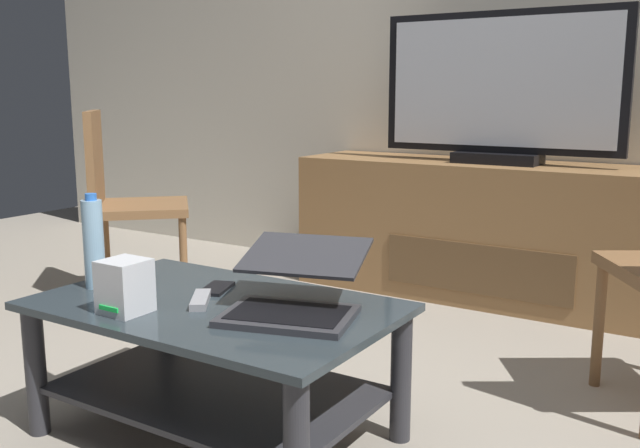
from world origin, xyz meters
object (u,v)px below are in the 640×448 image
coffee_table (216,346)px  router_box (125,286)px  cell_phone (216,288)px  media_cabinet (495,231)px  television (500,91)px  laptop (295,290)px  side_chair (123,195)px  water_bottle_near (94,243)px  tv_remote (200,300)px

coffee_table → router_box: 0.31m
cell_phone → media_cabinet: bearing=60.3°
television → router_box: 2.07m
laptop → television: bearing=90.9°
side_chair → cell_phone: bearing=-31.5°
laptop → water_bottle_near: (-0.65, -0.12, 0.08)m
laptop → side_chair: bearing=152.6°
coffee_table → television: television is taller
laptop → router_box: laptop is taller
media_cabinet → tv_remote: bearing=-97.6°
laptop → cell_phone: size_ratio=3.40×
water_bottle_near → cell_phone: water_bottle_near is taller
coffee_table → television: (0.21, 1.78, 0.72)m
coffee_table → tv_remote: bearing=-141.3°
router_box → tv_remote: (0.11, 0.17, -0.06)m
router_box → laptop: bearing=32.2°
television → cell_phone: television is taller
router_box → cell_phone: size_ratio=1.03×
water_bottle_near → coffee_table: bearing=9.4°
cell_phone → laptop: bearing=-29.2°
side_chair → laptop: 1.73m
router_box → side_chair: bearing=137.8°
television → router_box: bearing=-100.3°
laptop → router_box: size_ratio=3.29×
coffee_table → tv_remote: (-0.03, -0.02, 0.14)m
media_cabinet → router_box: size_ratio=13.41×
television → water_bottle_near: size_ratio=3.92×
water_bottle_near → cell_phone: (0.33, 0.17, -0.13)m
side_chair → router_box: (1.14, -1.04, -0.03)m
television → side_chair: (-1.50, -0.93, -0.49)m
television → tv_remote: television is taller
media_cabinet → water_bottle_near: bearing=-108.5°
cell_phone → tv_remote: tv_remote is taller
television → cell_phone: size_ratio=8.04×
side_chair → coffee_table: bearing=-33.2°
coffee_table → media_cabinet: (0.21, 1.80, 0.05)m
coffee_table → laptop: bearing=11.8°
coffee_table → media_cabinet: 1.81m
media_cabinet → laptop: size_ratio=4.07×
side_chair → cell_phone: side_chair is taller
router_box → tv_remote: router_box is taller
side_chair → cell_phone: 1.42m
media_cabinet → water_bottle_near: size_ratio=6.74×
laptop → water_bottle_near: water_bottle_near is taller
coffee_table → router_box: router_box is taller
router_box → tv_remote: bearing=55.9°
side_chair → water_bottle_near: 1.27m
media_cabinet → cell_phone: size_ratio=13.85×
coffee_table → laptop: 0.31m
router_box → coffee_table: bearing=53.2°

